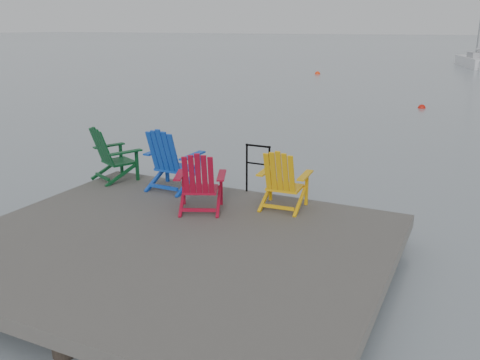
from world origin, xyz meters
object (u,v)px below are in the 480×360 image
at_px(chair_yellow, 283,179).
at_px(sailboat_near, 476,62).
at_px(chair_green, 112,153).
at_px(chair_blue, 171,159).
at_px(chair_red, 200,181).
at_px(handrail, 258,164).
at_px(buoy_b, 318,74).
at_px(buoy_a, 422,108).

bearing_deg(chair_yellow, sailboat_near, 83.92).
height_order(chair_green, chair_yellow, chair_green).
relative_size(chair_blue, chair_red, 1.14).
relative_size(chair_green, sailboat_near, 0.10).
bearing_deg(chair_red, handrail, 46.38).
height_order(chair_yellow, buoy_b, chair_yellow).
distance_m(handrail, chair_blue, 1.61).
distance_m(chair_green, chair_blue, 1.38).
relative_size(handrail, chair_yellow, 0.88).
relative_size(chair_green, chair_blue, 0.92).
xyz_separation_m(chair_blue, sailboat_near, (4.09, 41.47, -0.73)).
bearing_deg(buoy_b, chair_green, -80.63).
height_order(chair_red, buoy_a, chair_red).
distance_m(buoy_a, buoy_b, 16.08).
height_order(chair_blue, sailboat_near, sailboat_near).
relative_size(handrail, chair_red, 0.88).
xyz_separation_m(chair_red, buoy_b, (-7.21, 29.74, -1.01)).
bearing_deg(chair_green, handrail, 33.94).
bearing_deg(buoy_a, handrail, -94.42).
xyz_separation_m(chair_red, buoy_a, (1.63, 16.31, -1.01)).
distance_m(chair_yellow, buoy_b, 30.25).
height_order(chair_red, buoy_b, chair_red).
xyz_separation_m(sailboat_near, buoy_b, (-10.24, -12.50, -0.36)).
bearing_deg(chair_red, buoy_a, 60.76).
bearing_deg(chair_green, chair_red, 6.43).
height_order(chair_yellow, buoy_a, chair_yellow).
height_order(sailboat_near, buoy_a, sailboat_near).
xyz_separation_m(chair_green, chair_red, (2.44, -0.80, -0.02)).
height_order(chair_green, sailboat_near, sailboat_near).
distance_m(handrail, buoy_a, 15.11).
distance_m(chair_blue, buoy_a, 15.80).
bearing_deg(buoy_b, chair_yellow, -73.89).
relative_size(sailboat_near, buoy_a, 31.35).
bearing_deg(sailboat_near, buoy_b, -144.13).
relative_size(handrail, chair_green, 0.85).
bearing_deg(handrail, buoy_b, 105.10).
bearing_deg(buoy_b, sailboat_near, 50.68).
xyz_separation_m(chair_yellow, sailboat_near, (1.85, 41.55, -0.66)).
distance_m(handrail, buoy_b, 29.50).
height_order(handrail, chair_green, chair_green).
height_order(buoy_a, buoy_b, buoy_b).
height_order(chair_blue, chair_red, chair_blue).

